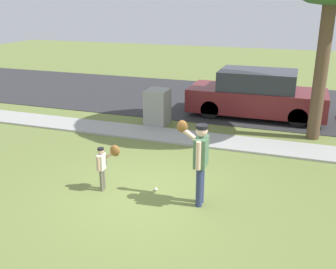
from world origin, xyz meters
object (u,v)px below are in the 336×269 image
(baseball, at_px, (156,189))
(parked_suv_maroon, at_px, (257,95))
(person_child, at_px, (105,161))
(person_adult, at_px, (199,155))
(utility_cabinet, at_px, (157,108))

(baseball, height_order, parked_suv_maroon, parked_suv_maroon)
(person_child, relative_size, parked_suv_maroon, 0.22)
(person_adult, bearing_deg, person_child, -0.62)
(parked_suv_maroon, bearing_deg, person_adult, -92.76)
(utility_cabinet, relative_size, parked_suv_maroon, 0.25)
(baseball, bearing_deg, utility_cabinet, 110.05)
(person_adult, height_order, baseball, person_adult)
(parked_suv_maroon, bearing_deg, baseball, -101.57)
(person_adult, relative_size, baseball, 22.96)
(person_child, distance_m, parked_suv_maroon, 7.19)
(baseball, relative_size, parked_suv_maroon, 0.02)
(person_adult, distance_m, parked_suv_maroon, 6.75)
(baseball, height_order, utility_cabinet, utility_cabinet)
(person_child, xyz_separation_m, baseball, (1.04, 0.29, -0.64))
(person_adult, xyz_separation_m, baseball, (-1.01, 0.23, -1.03))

